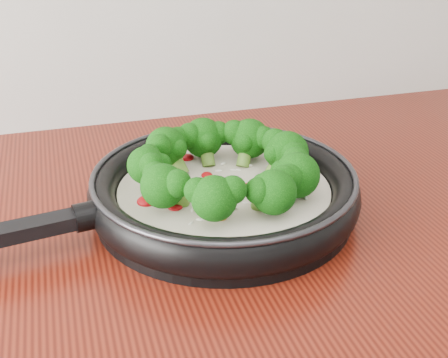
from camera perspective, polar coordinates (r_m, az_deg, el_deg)
name	(u,v)px	position (r m, az deg, el deg)	size (l,w,h in m)	color
skillet	(223,186)	(0.77, -0.14, -0.71)	(0.59, 0.42, 0.10)	black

